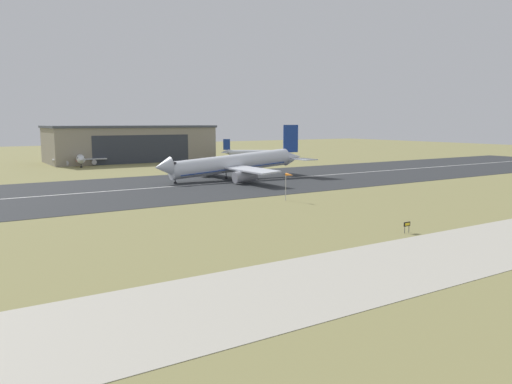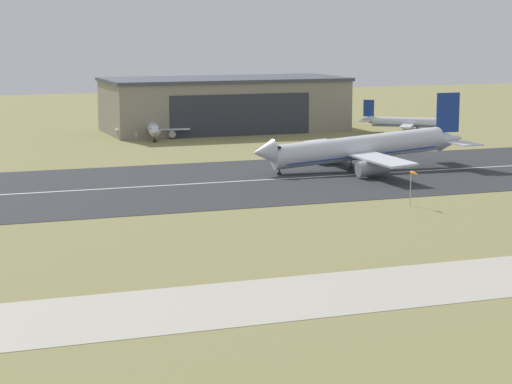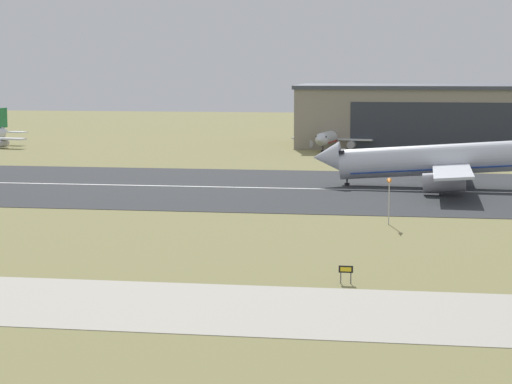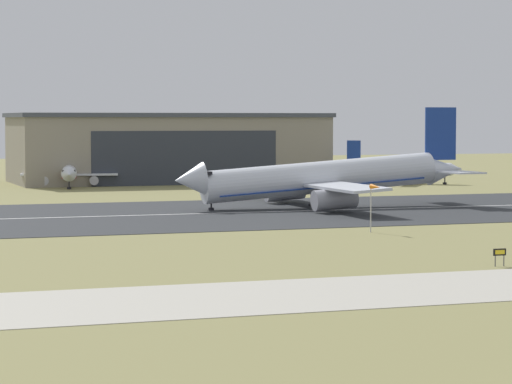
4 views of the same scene
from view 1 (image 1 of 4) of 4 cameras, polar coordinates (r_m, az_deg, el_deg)
ground_plane at (r=73.44m, az=-0.62°, el=-4.81°), size 621.95×621.95×0.00m
runway_strip at (r=124.27m, az=-14.55°, el=0.23°), size 381.95×54.47×0.06m
runway_centreline at (r=124.26m, az=-14.55°, el=0.25°), size 343.75×0.70×0.01m
taxiway_road at (r=56.20m, az=11.83°, el=-8.99°), size 286.46×16.78×0.05m
hangar_building at (r=216.94m, az=-14.13°, el=5.43°), size 66.78×29.35×14.86m
airplane_landing at (r=142.01m, az=-2.65°, el=3.24°), size 47.63×43.16×15.43m
airplane_parked_west at (r=199.31m, az=-19.49°, el=3.69°), size 19.53×26.34×9.46m
airplane_parked_centre at (r=213.73m, az=-0.56°, el=4.45°), size 23.99×21.20×9.06m
windsock_pole at (r=102.85m, az=3.82°, el=1.81°), size 0.65×2.59×5.84m
runway_sign at (r=77.11m, az=16.87°, el=-3.63°), size 1.30×0.13×1.65m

